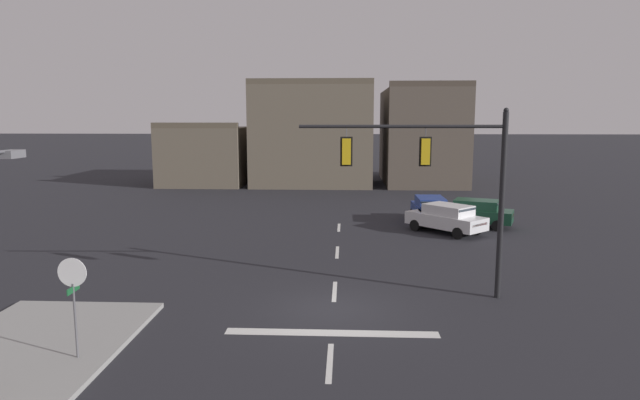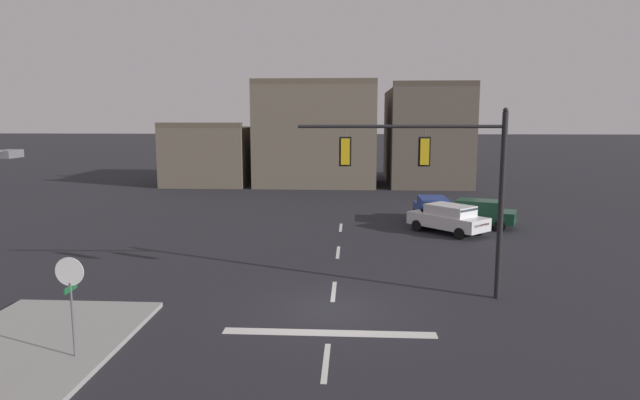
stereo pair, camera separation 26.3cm
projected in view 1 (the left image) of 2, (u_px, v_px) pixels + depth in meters
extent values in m
plane|color=#232328|center=(333.00, 310.00, 18.46)|extent=(400.00, 400.00, 0.00)
cube|color=gray|center=(24.00, 353.00, 14.88)|extent=(5.00, 8.00, 0.15)
cube|color=silver|center=(332.00, 333.00, 16.48)|extent=(6.40, 0.50, 0.01)
cube|color=silver|center=(330.00, 362.00, 14.50)|extent=(0.16, 2.40, 0.01)
cube|color=silver|center=(335.00, 291.00, 20.43)|extent=(0.16, 2.40, 0.01)
cube|color=silver|center=(337.00, 252.00, 26.36)|extent=(0.16, 2.40, 0.01)
cube|color=silver|center=(339.00, 227.00, 32.29)|extent=(0.16, 2.40, 0.01)
cylinder|color=black|center=(501.00, 207.00, 19.25)|extent=(0.20, 0.20, 6.58)
cylinder|color=black|center=(402.00, 126.00, 18.87)|extent=(7.07, 0.40, 0.12)
sphere|color=black|center=(506.00, 110.00, 18.76)|extent=(0.18, 0.18, 0.18)
cylinder|color=#56565B|center=(426.00, 133.00, 18.90)|extent=(0.03, 0.03, 0.35)
cube|color=gold|center=(425.00, 152.00, 18.99)|extent=(0.31, 0.25, 0.90)
sphere|color=red|center=(425.00, 143.00, 19.07)|extent=(0.20, 0.20, 0.20)
sphere|color=#2D2314|center=(424.00, 151.00, 19.12)|extent=(0.20, 0.20, 0.20)
sphere|color=black|center=(424.00, 159.00, 19.16)|extent=(0.20, 0.20, 0.20)
cube|color=black|center=(425.00, 152.00, 18.97)|extent=(0.42, 0.05, 1.02)
cylinder|color=#56565B|center=(346.00, 133.00, 18.92)|extent=(0.03, 0.03, 0.35)
cube|color=gold|center=(346.00, 152.00, 19.01)|extent=(0.31, 0.25, 0.90)
sphere|color=red|center=(346.00, 143.00, 19.10)|extent=(0.20, 0.20, 0.20)
sphere|color=#2D2314|center=(346.00, 151.00, 19.14)|extent=(0.20, 0.20, 0.20)
sphere|color=black|center=(346.00, 159.00, 19.18)|extent=(0.20, 0.20, 0.20)
cube|color=black|center=(346.00, 152.00, 18.99)|extent=(0.42, 0.05, 1.02)
cylinder|color=#56565B|center=(76.00, 324.00, 14.33)|extent=(0.06, 0.06, 2.15)
cylinder|color=white|center=(72.00, 272.00, 14.13)|extent=(0.76, 0.03, 0.76)
cylinder|color=#B21414|center=(72.00, 272.00, 14.14)|extent=(0.68, 0.03, 0.68)
cube|color=#19592D|center=(73.00, 289.00, 14.19)|extent=(0.02, 0.64, 0.16)
cube|color=navy|center=(430.00, 212.00, 33.61)|extent=(1.83, 4.41, 0.70)
cube|color=navy|center=(430.00, 202.00, 33.36)|extent=(1.62, 2.48, 0.56)
cube|color=#2D3842|center=(428.00, 200.00, 34.12)|extent=(1.52, 0.26, 0.47)
cube|color=#2D3842|center=(434.00, 205.00, 32.21)|extent=(1.52, 0.23, 0.46)
cylinder|color=black|center=(413.00, 214.00, 35.13)|extent=(0.22, 0.64, 0.64)
cylinder|color=black|center=(439.00, 214.00, 35.06)|extent=(0.22, 0.64, 0.64)
cylinder|color=black|center=(419.00, 222.00, 32.26)|extent=(0.22, 0.64, 0.64)
cylinder|color=black|center=(448.00, 222.00, 32.19)|extent=(0.22, 0.64, 0.64)
sphere|color=silver|center=(416.00, 205.00, 35.78)|extent=(0.16, 0.16, 0.16)
sphere|color=silver|center=(433.00, 205.00, 35.73)|extent=(0.16, 0.16, 0.16)
cube|color=maroon|center=(436.00, 217.00, 31.44)|extent=(1.37, 0.05, 0.12)
cube|color=#143D28|center=(473.00, 215.00, 32.46)|extent=(4.75, 3.24, 0.70)
cube|color=#143D28|center=(476.00, 205.00, 32.30)|extent=(2.87, 2.37, 0.56)
cube|color=#2D3842|center=(463.00, 204.00, 32.61)|extent=(0.77, 1.51, 0.47)
cube|color=#2D3842|center=(497.00, 206.00, 31.85)|extent=(0.74, 1.50, 0.46)
cylinder|color=black|center=(446.00, 222.00, 32.31)|extent=(0.68, 0.43, 0.64)
cylinder|color=black|center=(451.00, 217.00, 33.85)|extent=(0.68, 0.43, 0.64)
cylinder|color=black|center=(497.00, 226.00, 31.17)|extent=(0.68, 0.43, 0.64)
cylinder|color=black|center=(500.00, 221.00, 32.71)|extent=(0.68, 0.43, 0.64)
sphere|color=silver|center=(434.00, 213.00, 32.78)|extent=(0.16, 0.16, 0.16)
sphere|color=silver|center=(438.00, 210.00, 33.83)|extent=(0.16, 0.16, 0.16)
cube|color=maroon|center=(512.00, 216.00, 31.59)|extent=(0.52, 1.29, 0.12)
cube|color=silver|center=(446.00, 221.00, 30.70)|extent=(4.33, 4.43, 0.70)
cube|color=silver|center=(448.00, 210.00, 30.49)|extent=(2.86, 2.89, 0.56)
cube|color=#2D3842|center=(437.00, 208.00, 31.07)|extent=(1.27, 1.23, 0.47)
cube|color=#2D3842|center=(466.00, 213.00, 29.62)|extent=(1.25, 1.20, 0.46)
cylinder|color=black|center=(415.00, 225.00, 31.29)|extent=(0.60, 0.62, 0.64)
cylinder|color=black|center=(434.00, 222.00, 32.39)|extent=(0.60, 0.62, 0.64)
cylinder|color=black|center=(458.00, 233.00, 29.12)|extent=(0.60, 0.62, 0.64)
cylinder|color=black|center=(477.00, 229.00, 30.21)|extent=(0.60, 0.62, 0.64)
sphere|color=silver|center=(409.00, 216.00, 31.95)|extent=(0.16, 0.16, 0.16)
sphere|color=silver|center=(421.00, 213.00, 32.69)|extent=(0.16, 0.16, 0.16)
cube|color=maroon|center=(480.00, 225.00, 29.05)|extent=(1.02, 0.97, 0.12)
cube|color=slate|center=(12.00, 154.00, 13.69)|extent=(0.36, 0.64, 0.20)
cube|color=#665B4C|center=(209.00, 155.00, 54.43)|extent=(7.75, 10.56, 5.44)
cube|color=brown|center=(195.00, 125.00, 49.07)|extent=(7.75, 0.60, 0.50)
cube|color=#665B4C|center=(313.00, 136.00, 52.76)|extent=(11.17, 8.72, 9.27)
cube|color=brown|center=(310.00, 81.00, 48.02)|extent=(11.17, 0.60, 0.50)
cube|color=brown|center=(421.00, 137.00, 54.50)|extent=(7.36, 13.23, 9.03)
cube|color=#493F35|center=(432.00, 84.00, 47.56)|extent=(7.36, 0.60, 0.50)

